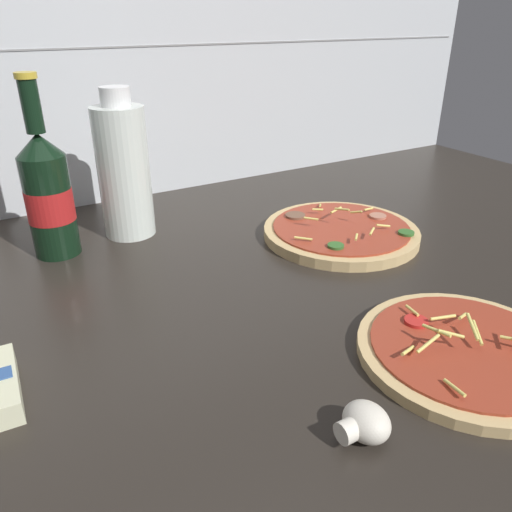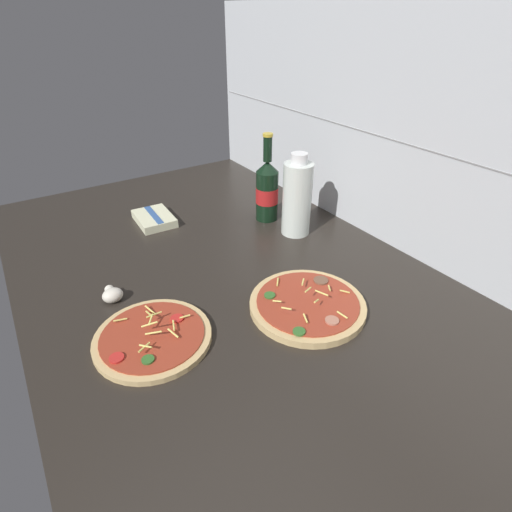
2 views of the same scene
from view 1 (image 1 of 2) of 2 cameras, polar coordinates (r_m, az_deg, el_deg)
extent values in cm
cube|color=#28231E|center=(67.77, 3.45, -4.21)|extent=(160.00, 90.00, 2.50)
cube|color=silver|center=(99.60, -11.98, 22.45)|extent=(160.00, 1.00, 60.00)
cube|color=gray|center=(99.08, -11.86, 22.44)|extent=(156.80, 0.16, 0.30)
cylinder|color=tan|center=(57.94, 22.91, -10.13)|extent=(22.79, 22.79, 1.23)
cylinder|color=#9E3823|center=(57.52, 23.05, -9.51)|extent=(20.05, 20.05, 0.30)
cylinder|color=red|center=(59.16, 17.84, -7.11)|extent=(2.64, 2.64, 0.40)
cylinder|color=#EADB6B|center=(53.96, 19.07, -9.44)|extent=(3.09, 0.43, 1.33)
cylinder|color=#EADB6B|center=(59.54, 20.59, -6.59)|extent=(2.97, 1.33, 0.44)
cylinder|color=#EADB6B|center=(50.58, 21.74, -13.80)|extent=(0.79, 2.70, 0.62)
cylinder|color=#EADB6B|center=(55.95, 23.52, -7.41)|extent=(1.94, 3.02, 1.42)
cylinder|color=#EADB6B|center=(53.63, 16.97, -10.30)|extent=(2.84, 1.32, 1.02)
cylinder|color=#EADB6B|center=(60.23, 17.41, -5.96)|extent=(0.68, 2.18, 0.39)
cylinder|color=#EADB6B|center=(57.58, 23.98, -7.99)|extent=(2.19, 2.94, 1.12)
cylinder|color=#EADB6B|center=(60.50, 22.55, -6.36)|extent=(2.69, 1.34, 1.11)
cylinder|color=#EADB6B|center=(55.28, 21.39, -8.28)|extent=(2.35, 1.96, 0.92)
cylinder|color=#EADB6B|center=(55.10, 19.93, -8.01)|extent=(0.78, 3.28, 0.74)
cylinder|color=tan|center=(82.04, 9.65, 2.67)|extent=(24.92, 24.92, 1.63)
cylinder|color=#9E3823|center=(81.67, 9.70, 3.29)|extent=(21.93, 21.93, 0.30)
cylinder|color=#336628|center=(80.89, 16.78, 2.56)|extent=(2.48, 2.48, 0.40)
cylinder|color=#336628|center=(73.97, 9.10, 1.16)|extent=(2.42, 2.42, 0.40)
cylinder|color=brown|center=(84.48, 4.52, 4.63)|extent=(3.34, 3.34, 0.40)
cylinder|color=#B7755B|center=(86.39, 13.74, 4.44)|extent=(2.81, 2.81, 0.40)
cylinder|color=#EADB6B|center=(88.96, 7.35, 5.77)|extent=(1.72, 1.98, 0.83)
cylinder|color=#EADB6B|center=(77.36, 13.11, 2.75)|extent=(2.04, 1.52, 0.59)
cylinder|color=#EADB6B|center=(85.65, 7.07, 5.30)|extent=(1.75, 1.24, 0.43)
cylinder|color=#EADB6B|center=(80.44, 9.80, 5.29)|extent=(1.28, 2.46, 0.70)
cylinder|color=#EADB6B|center=(80.02, 6.31, 4.26)|extent=(1.84, 1.94, 0.43)
cylinder|color=#EADB6B|center=(88.06, 12.72, 5.25)|extent=(2.56, 0.92, 0.67)
cylinder|color=#EADB6B|center=(82.57, 11.39, 4.95)|extent=(1.16, 2.00, 0.91)
cylinder|color=#EADB6B|center=(75.35, 11.40, 2.15)|extent=(1.59, 1.55, 0.47)
cylinder|color=#EADB6B|center=(81.35, 14.34, 3.38)|extent=(2.32, 1.11, 0.76)
cylinder|color=#EADB6B|center=(75.23, 5.43, 2.01)|extent=(2.32, 2.04, 0.53)
cylinder|color=#EADB6B|center=(83.67, 9.13, 5.20)|extent=(3.05, 1.41, 0.40)
cylinder|color=black|center=(78.87, -22.43, 5.26)|extent=(6.61, 6.61, 14.94)
cone|color=black|center=(76.44, -23.59, 11.60)|extent=(6.61, 6.61, 3.17)
cylinder|color=black|center=(75.52, -24.30, 15.32)|extent=(2.51, 2.51, 7.04)
cylinder|color=gold|center=(75.04, -24.87, 18.24)|extent=(2.89, 2.89, 0.80)
cylinder|color=red|center=(78.77, -22.47, 5.46)|extent=(6.67, 6.67, 4.78)
cylinder|color=silver|center=(82.01, -14.83, 9.15)|extent=(8.10, 8.10, 20.41)
cylinder|color=white|center=(79.60, -15.82, 17.15)|extent=(4.45, 4.45, 2.78)
cylinder|color=white|center=(44.68, 10.70, -18.94)|extent=(2.02, 2.02, 2.02)
ellipsoid|color=silver|center=(45.61, 12.50, -18.01)|extent=(3.81, 4.48, 3.14)
camera|label=2|loc=(1.03, 61.13, 26.79)|focal=28.00mm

